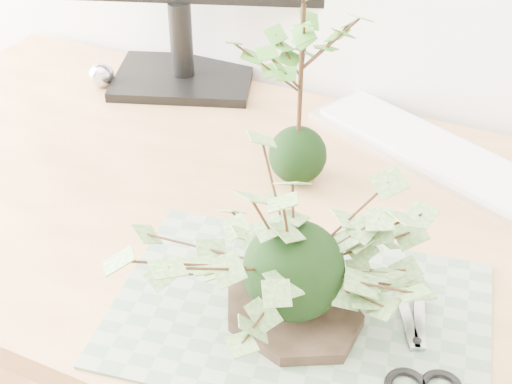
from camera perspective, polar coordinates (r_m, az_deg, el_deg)
desk at (r=1.02m, az=6.28°, el=-7.04°), size 1.60×0.70×0.74m
cutting_mat at (r=0.84m, az=3.50°, el=-9.62°), size 0.47×0.36×0.00m
stone_dish at (r=0.83m, az=2.90°, el=-9.58°), size 0.22×0.22×0.01m
ivy_kokedama at (r=0.75m, az=3.16°, el=-3.26°), size 0.32×0.32×0.23m
maple_kokedama at (r=0.93m, az=3.79°, el=13.59°), size 0.19×0.19×0.35m
keyboard at (r=1.13m, az=14.11°, el=3.13°), size 0.44×0.29×0.02m
foil_ball at (r=1.32m, az=-12.27°, el=9.15°), size 0.05×0.05×0.05m
scissors at (r=0.79m, az=12.32°, el=-13.48°), size 0.09×0.19×0.01m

